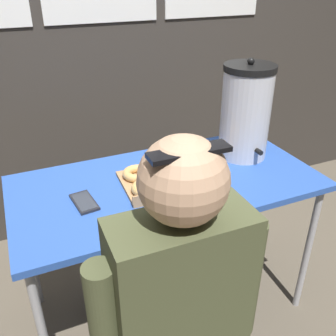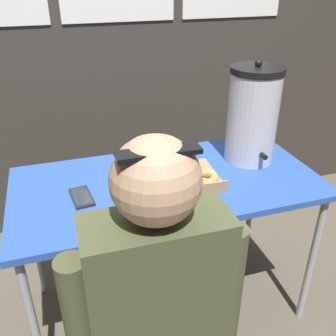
{
  "view_description": "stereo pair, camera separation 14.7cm",
  "coord_description": "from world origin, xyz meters",
  "px_view_note": "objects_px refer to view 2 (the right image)",
  "views": [
    {
      "loc": [
        -0.56,
        -1.27,
        1.55
      ],
      "look_at": [
        0.0,
        0.0,
        0.8
      ],
      "focal_mm": 40.0,
      "sensor_mm": 36.0,
      "label": 1
    },
    {
      "loc": [
        -0.42,
        -1.33,
        1.55
      ],
      "look_at": [
        0.0,
        0.0,
        0.8
      ],
      "focal_mm": 40.0,
      "sensor_mm": 36.0,
      "label": 2
    }
  ],
  "objects_px": {
    "coffee_urn": "(253,115)",
    "cell_phone": "(82,197)",
    "person_seated": "(158,325)",
    "donut_box": "(168,178)"
  },
  "relations": [
    {
      "from": "coffee_urn",
      "to": "cell_phone",
      "type": "bearing_deg",
      "value": -171.87
    },
    {
      "from": "donut_box",
      "to": "person_seated",
      "type": "height_order",
      "value": "person_seated"
    },
    {
      "from": "person_seated",
      "to": "cell_phone",
      "type": "bearing_deg",
      "value": -73.66
    },
    {
      "from": "donut_box",
      "to": "person_seated",
      "type": "relative_size",
      "value": 0.35
    },
    {
      "from": "coffee_urn",
      "to": "cell_phone",
      "type": "height_order",
      "value": "coffee_urn"
    },
    {
      "from": "donut_box",
      "to": "coffee_urn",
      "type": "distance_m",
      "value": 0.49
    },
    {
      "from": "cell_phone",
      "to": "person_seated",
      "type": "height_order",
      "value": "person_seated"
    },
    {
      "from": "donut_box",
      "to": "cell_phone",
      "type": "xyz_separation_m",
      "value": [
        -0.36,
        -0.01,
        -0.02
      ]
    },
    {
      "from": "coffee_urn",
      "to": "person_seated",
      "type": "distance_m",
      "value": 1.0
    },
    {
      "from": "coffee_urn",
      "to": "person_seated",
      "type": "xyz_separation_m",
      "value": [
        -0.65,
        -0.67,
        -0.37
      ]
    }
  ]
}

